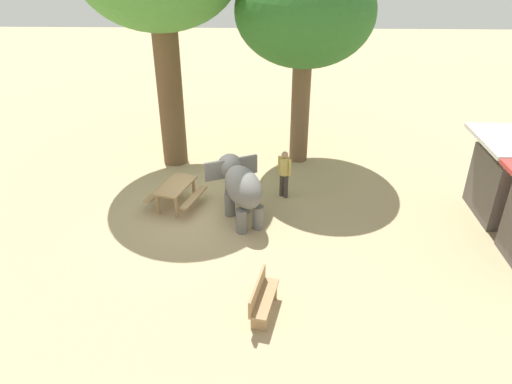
{
  "coord_description": "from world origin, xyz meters",
  "views": [
    {
      "loc": [
        13.01,
        2.0,
        7.87
      ],
      "look_at": [
        0.39,
        1.64,
        0.8
      ],
      "focal_mm": 33.65,
      "sensor_mm": 36.0,
      "label": 1
    }
  ],
  "objects_px": {
    "wooden_bench": "(262,297)",
    "market_stall_white": "(512,182)",
    "elephant": "(240,185)",
    "shade_tree_secondary": "(305,13)",
    "person_handler": "(284,171)",
    "picnic_table_near": "(176,190)"
  },
  "relations": [
    {
      "from": "shade_tree_secondary",
      "to": "picnic_table_near",
      "type": "height_order",
      "value": "shade_tree_secondary"
    },
    {
      "from": "wooden_bench",
      "to": "market_stall_white",
      "type": "xyz_separation_m",
      "value": [
        -4.55,
        7.4,
        0.67
      ]
    },
    {
      "from": "person_handler",
      "to": "wooden_bench",
      "type": "bearing_deg",
      "value": 32.09
    },
    {
      "from": "wooden_bench",
      "to": "market_stall_white",
      "type": "relative_size",
      "value": 0.58
    },
    {
      "from": "elephant",
      "to": "wooden_bench",
      "type": "height_order",
      "value": "elephant"
    },
    {
      "from": "market_stall_white",
      "to": "elephant",
      "type": "bearing_deg",
      "value": -87.17
    },
    {
      "from": "elephant",
      "to": "wooden_bench",
      "type": "distance_m",
      "value": 4.26
    },
    {
      "from": "wooden_bench",
      "to": "person_handler",
      "type": "bearing_deg",
      "value": -174.06
    },
    {
      "from": "wooden_bench",
      "to": "market_stall_white",
      "type": "height_order",
      "value": "market_stall_white"
    },
    {
      "from": "person_handler",
      "to": "elephant",
      "type": "bearing_deg",
      "value": -7.07
    },
    {
      "from": "picnic_table_near",
      "to": "market_stall_white",
      "type": "xyz_separation_m",
      "value": [
        0.18,
        10.19,
        0.55
      ]
    },
    {
      "from": "wooden_bench",
      "to": "picnic_table_near",
      "type": "relative_size",
      "value": 0.77
    },
    {
      "from": "person_handler",
      "to": "shade_tree_secondary",
      "type": "height_order",
      "value": "shade_tree_secondary"
    },
    {
      "from": "elephant",
      "to": "person_handler",
      "type": "relative_size",
      "value": 1.53
    },
    {
      "from": "person_handler",
      "to": "wooden_bench",
      "type": "distance_m",
      "value": 5.52
    },
    {
      "from": "elephant",
      "to": "picnic_table_near",
      "type": "xyz_separation_m",
      "value": [
        -0.58,
        -2.06,
        -0.53
      ]
    },
    {
      "from": "elephant",
      "to": "wooden_bench",
      "type": "relative_size",
      "value": 1.71
    },
    {
      "from": "person_handler",
      "to": "shade_tree_secondary",
      "type": "relative_size",
      "value": 0.23
    },
    {
      "from": "elephant",
      "to": "picnic_table_near",
      "type": "bearing_deg",
      "value": 50.49
    },
    {
      "from": "shade_tree_secondary",
      "to": "market_stall_white",
      "type": "xyz_separation_m",
      "value": [
        3.82,
        6.17,
        -4.16
      ]
    },
    {
      "from": "elephant",
      "to": "market_stall_white",
      "type": "distance_m",
      "value": 8.14
    },
    {
      "from": "wooden_bench",
      "to": "picnic_table_near",
      "type": "distance_m",
      "value": 5.49
    }
  ]
}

